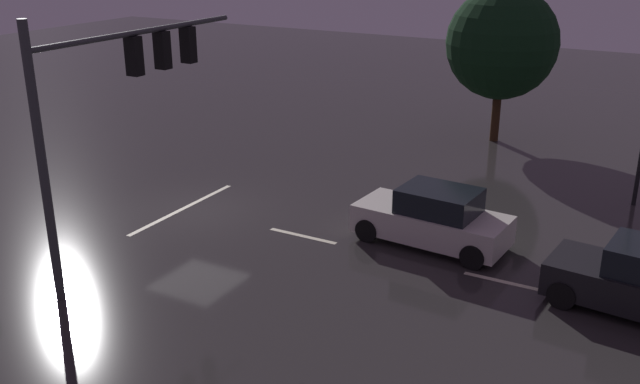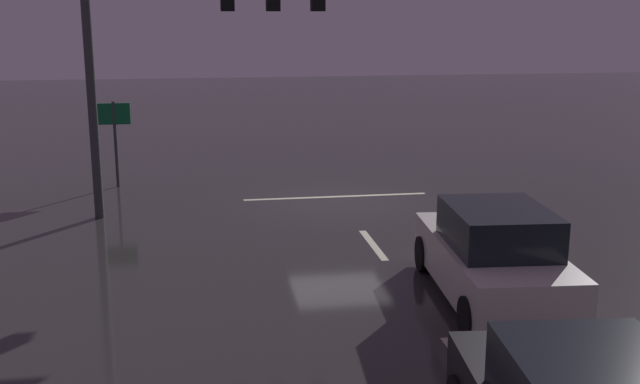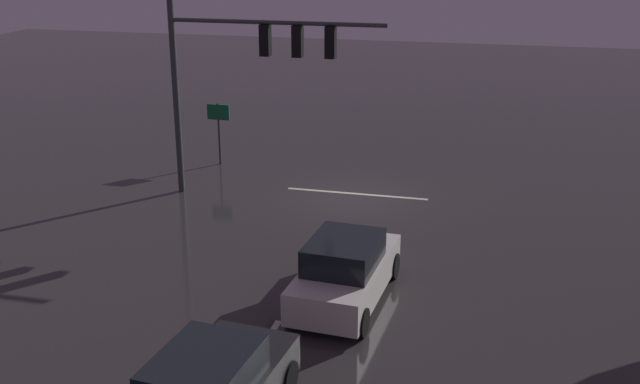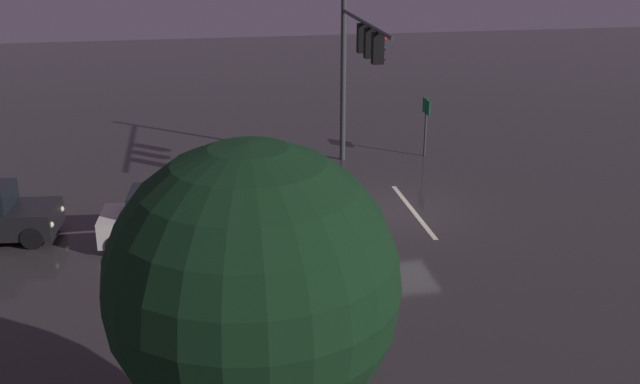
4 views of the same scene
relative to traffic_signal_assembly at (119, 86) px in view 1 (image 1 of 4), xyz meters
The scene contains 7 objects.
ground_plane 5.91m from the traffic_signal_assembly, 168.34° to the right, with size 80.00×80.00×0.00m, color #2D2B2B.
traffic_signal_assembly is the anchor object (origin of this frame).
lane_dash_far 6.72m from the traffic_signal_assembly, 136.44° to the left, with size 2.20×0.16×0.01m, color beige.
lane_dash_mid 10.98m from the traffic_signal_assembly, 110.42° to the left, with size 2.20×0.16×0.01m, color beige.
stop_bar 5.98m from the traffic_signal_assembly, 161.08° to the right, with size 5.00×0.16×0.01m, color beige.
car_approaching 9.17m from the traffic_signal_assembly, 125.01° to the left, with size 2.18×4.47×1.70m.
tree_left_near 16.97m from the traffic_signal_assembly, 161.88° to the left, with size 4.55×4.55×6.37m.
Camera 1 is at (16.45, 13.74, 8.43)m, focal length 40.01 mm.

